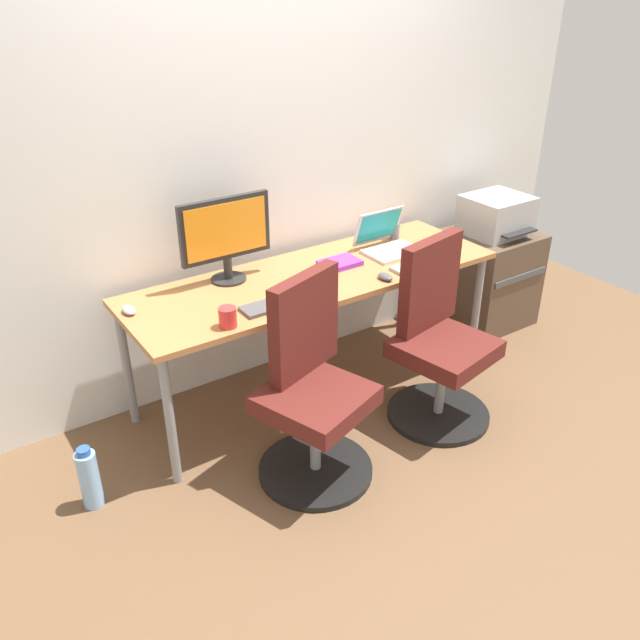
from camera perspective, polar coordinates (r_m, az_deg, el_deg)
The scene contains 17 objects.
ground_plane at distance 3.73m, azimuth -0.43°, elevation -5.94°, with size 5.28×5.28×0.00m, color brown.
back_wall at distance 3.53m, azimuth -4.34°, elevation 15.10°, with size 4.40×0.04×2.60m, color white.
desk at distance 3.41m, azimuth -0.47°, elevation 3.16°, with size 2.01×0.66×0.71m.
office_chair_left at distance 2.96m, azimuth -0.74°, elevation -6.18°, with size 0.56×0.56×0.94m.
office_chair_right at distance 3.39m, azimuth 10.29°, elevation -1.88°, with size 0.54×0.54×0.94m.
side_cabinet at distance 4.46m, azimuth 14.48°, elevation 3.67°, with size 0.51×0.52×0.62m.
printer at distance 4.31m, azimuth 15.17°, elevation 8.87°, with size 0.38×0.40×0.24m.
water_bottle_on_floor at distance 3.08m, azimuth -19.54°, elevation -12.93°, with size 0.09×0.09×0.31m.
desktop_monitor at distance 3.26m, azimuth -8.27°, elevation 7.48°, with size 0.48×0.18×0.43m.
open_laptop at distance 3.69m, azimuth 5.91°, elevation 6.88°, with size 0.31×0.29×0.22m.
keyboard_by_monitor at distance 3.06m, azimuth -3.90°, elevation 1.42°, with size 0.34×0.12×0.02m, color #515156.
keyboard_by_laptop at distance 3.52m, azimuth 8.80°, elevation 4.79°, with size 0.34×0.12×0.02m, color #B7B7B7.
mouse_by_monitor at distance 3.11m, azimuth -16.39°, elevation 0.85°, with size 0.06×0.10×0.03m, color #B7B7B7.
mouse_by_laptop at distance 3.34m, azimuth 5.74°, elevation 3.79°, with size 0.06×0.10×0.03m, color #515156.
coffee_mug at distance 2.89m, azimuth -8.09°, elevation 0.24°, with size 0.08×0.08×0.09m, color red.
pen_cup at distance 3.87m, azimuth 6.47°, elevation 7.85°, with size 0.07×0.07×0.10m, color slate.
notebook at distance 3.49m, azimuth 1.75°, elevation 5.02°, with size 0.21×0.15×0.03m, color purple.
Camera 1 is at (-1.72, -2.57, 2.09)m, focal length 36.55 mm.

